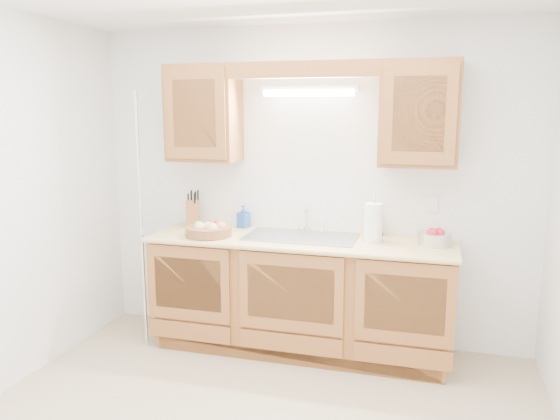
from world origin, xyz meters
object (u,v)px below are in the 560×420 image
(fruit_basket, at_px, (209,230))
(paper_towel, at_px, (373,223))
(apple_bowl, at_px, (435,238))
(knife_block, at_px, (193,213))

(fruit_basket, xyz_separation_m, paper_towel, (1.23, 0.16, 0.09))
(fruit_basket, distance_m, paper_towel, 1.25)
(fruit_basket, height_order, apple_bowl, apple_bowl)
(paper_towel, bearing_deg, apple_bowl, 1.29)
(fruit_basket, distance_m, knife_block, 0.41)
(paper_towel, distance_m, apple_bowl, 0.45)
(knife_block, bearing_deg, paper_towel, -27.38)
(fruit_basket, distance_m, apple_bowl, 1.68)
(knife_block, xyz_separation_m, paper_towel, (1.50, -0.14, 0.03))
(knife_block, distance_m, apple_bowl, 1.95)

